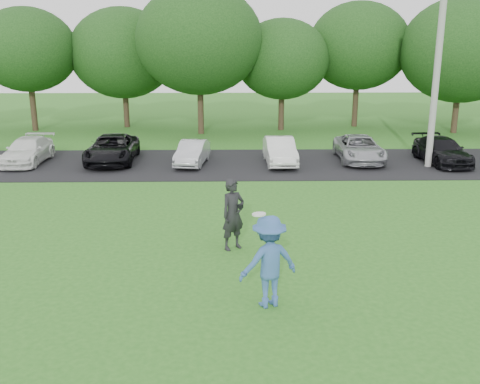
# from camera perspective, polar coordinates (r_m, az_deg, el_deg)

# --- Properties ---
(ground) EXTENTS (100.00, 100.00, 0.00)m
(ground) POSITION_cam_1_polar(r_m,az_deg,el_deg) (11.95, 0.35, -10.54)
(ground) COLOR #2B6C1E
(ground) RESTS_ON ground
(parking_lot) EXTENTS (32.00, 6.50, 0.03)m
(parking_lot) POSITION_cam_1_polar(r_m,az_deg,el_deg) (24.31, -0.46, 3.06)
(parking_lot) COLOR black
(parking_lot) RESTS_ON ground
(utility_pole) EXTENTS (0.28, 0.28, 10.06)m
(utility_pole) POSITION_cam_1_polar(r_m,az_deg,el_deg) (24.55, 20.46, 14.05)
(utility_pole) COLOR #A2A19D
(utility_pole) RESTS_ON ground
(frisbee_player) EXTENTS (1.43, 1.12, 2.11)m
(frisbee_player) POSITION_cam_1_polar(r_m,az_deg,el_deg) (10.99, 3.09, -7.41)
(frisbee_player) COLOR #3960A1
(frisbee_player) RESTS_ON ground
(camera_bystander) EXTENTS (0.83, 0.78, 1.90)m
(camera_bystander) POSITION_cam_1_polar(r_m,az_deg,el_deg) (13.97, -0.74, -2.40)
(camera_bystander) COLOR black
(camera_bystander) RESTS_ON ground
(parked_cars) EXTENTS (28.15, 4.80, 1.23)m
(parked_cars) POSITION_cam_1_polar(r_m,az_deg,el_deg) (24.40, -3.72, 4.52)
(parked_cars) COLOR #AAADB2
(parked_cars) RESTS_ON parking_lot
(tree_row) EXTENTS (42.39, 9.85, 8.64)m
(tree_row) POSITION_cam_1_polar(r_m,az_deg,el_deg) (33.55, 1.98, 14.90)
(tree_row) COLOR #38281C
(tree_row) RESTS_ON ground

